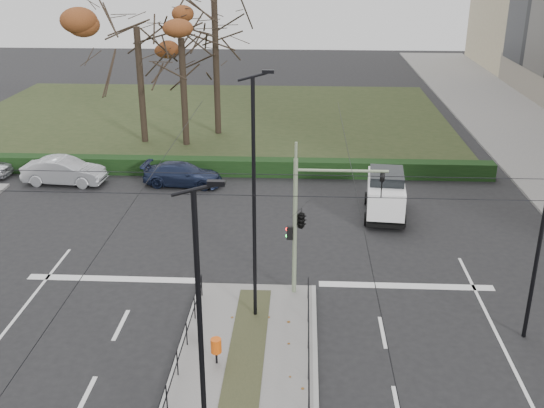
{
  "coord_description": "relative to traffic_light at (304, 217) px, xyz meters",
  "views": [
    {
      "loc": [
        1.75,
        -17.36,
        12.61
      ],
      "look_at": [
        0.57,
        5.82,
        3.28
      ],
      "focal_mm": 42.0,
      "sensor_mm": 36.0,
      "label": 1
    }
  ],
  "objects": [
    {
      "name": "streetlamp_median_far",
      "position": [
        -1.68,
        -1.76,
        1.37
      ],
      "size": [
        0.75,
        0.15,
        8.94
      ],
      "color": "black",
      "rests_on": "median_island"
    },
    {
      "name": "streetlamp_median_near",
      "position": [
        -2.18,
        -10.3,
        1.04
      ],
      "size": [
        0.69,
        0.14,
        8.29
      ],
      "color": "black",
      "rests_on": "median_island"
    },
    {
      "name": "litter_bin",
      "position": [
        -2.73,
        -4.77,
        -2.52
      ],
      "size": [
        0.35,
        0.35,
        0.9
      ],
      "color": "black",
      "rests_on": "median_island"
    },
    {
      "name": "rust_tree",
      "position": [
        -11.13,
        20.62,
        4.56
      ],
      "size": [
        7.43,
        7.43,
        10.24
      ],
      "color": "black",
      "rests_on": "park"
    },
    {
      "name": "parked_car_third",
      "position": [
        -6.92,
        12.17,
        -2.66
      ],
      "size": [
        4.63,
        2.19,
        1.3
      ],
      "primitive_type": "imported",
      "rotation": [
        0.0,
        0.0,
        1.49
      ],
      "color": "#1B2440",
      "rests_on": "ground"
    },
    {
      "name": "white_van",
      "position": [
        4.13,
        8.28,
        -2.09
      ],
      "size": [
        2.32,
        4.48,
        2.34
      ],
      "color": "white",
      "rests_on": "ground"
    },
    {
      "name": "traffic_light",
      "position": [
        0.0,
        0.0,
        0.0
      ],
      "size": [
        3.7,
        2.1,
        5.45
      ],
      "color": "gray",
      "rests_on": "median_island"
    },
    {
      "name": "parked_car_second",
      "position": [
        -13.75,
        12.04,
        -2.54
      ],
      "size": [
        4.76,
        1.93,
        1.54
      ],
      "primitive_type": "imported",
      "rotation": [
        0.0,
        0.0,
        1.5
      ],
      "color": "#B3B6BC",
      "rests_on": "ground"
    },
    {
      "name": "median_railing",
      "position": [
        -1.82,
        -7.1,
        -2.33
      ],
      "size": [
        4.14,
        13.24,
        0.92
      ],
      "color": "black",
      "rests_on": "median_island"
    },
    {
      "name": "park",
      "position": [
        -7.82,
        27.5,
        -3.26
      ],
      "size": [
        38.0,
        26.0,
        0.1
      ],
      "primitive_type": "cube",
      "color": "#253018",
      "rests_on": "ground"
    },
    {
      "name": "hedge",
      "position": [
        -7.82,
        14.1,
        -2.81
      ],
      "size": [
        38.0,
        1.0,
        1.0
      ],
      "primitive_type": "cube",
      "color": "black",
      "rests_on": "ground"
    },
    {
      "name": "catenary",
      "position": [
        -1.82,
        -2.88,
        0.11
      ],
      "size": [
        20.0,
        34.0,
        6.0
      ],
      "color": "black",
      "rests_on": "ground"
    },
    {
      "name": "ground",
      "position": [
        -1.82,
        -4.5,
        -3.31
      ],
      "size": [
        140.0,
        140.0,
        0.0
      ],
      "primitive_type": "plane",
      "color": "black",
      "rests_on": "ground"
    },
    {
      "name": "bare_tree_near",
      "position": [
        -8.11,
        20.03,
        3.4
      ],
      "size": [
        5.34,
        5.34,
        9.49
      ],
      "color": "black",
      "rests_on": "park"
    }
  ]
}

